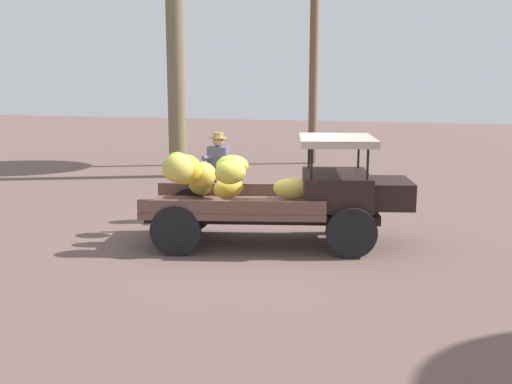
{
  "coord_description": "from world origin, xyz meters",
  "views": [
    {
      "loc": [
        2.79,
        -10.2,
        2.83
      ],
      "look_at": [
        0.02,
        -0.26,
        0.9
      ],
      "focal_mm": 43.28,
      "sensor_mm": 36.0,
      "label": 1
    }
  ],
  "objects": [
    {
      "name": "ground_plane",
      "position": [
        0.0,
        0.0,
        0.0
      ],
      "size": [
        60.0,
        60.0,
        0.0
      ],
      "primitive_type": "plane",
      "color": "brown"
    },
    {
      "name": "farmer",
      "position": [
        -1.17,
        1.26,
        1.01
      ],
      "size": [
        0.53,
        0.47,
        1.76
      ],
      "rotation": [
        0.0,
        0.0,
        -1.62
      ],
      "color": "#53576F",
      "rests_on": "ground"
    },
    {
      "name": "loose_banana_bunch",
      "position": [
        -1.29,
        1.63,
        0.18
      ],
      "size": [
        0.72,
        0.67,
        0.36
      ],
      "primitive_type": "ellipsoid",
      "rotation": [
        0.0,
        0.01,
        0.6
      ],
      "color": "#94B33E",
      "rests_on": "ground"
    },
    {
      "name": "truck",
      "position": [
        0.43,
        -0.13,
        0.91
      ],
      "size": [
        4.65,
        2.52,
        1.85
      ],
      "rotation": [
        0.0,
        0.0,
        0.22
      ],
      "color": "black",
      "rests_on": "ground"
    }
  ]
}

